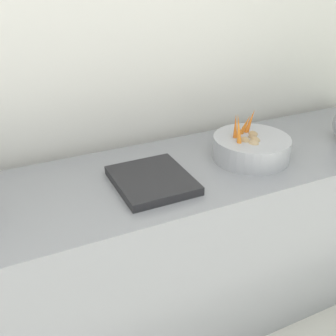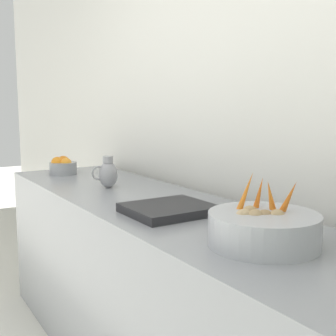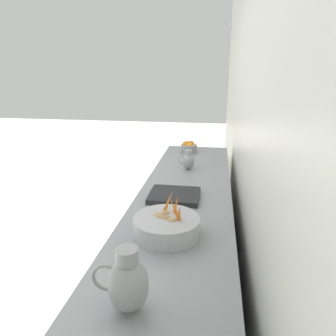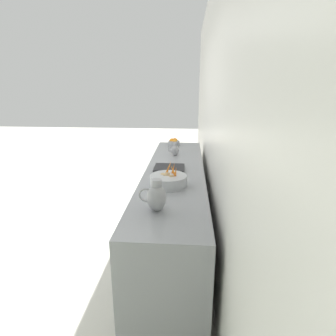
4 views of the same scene
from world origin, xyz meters
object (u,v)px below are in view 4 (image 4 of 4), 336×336
object	(u,v)px
metal_pitcher_tall	(156,197)
metal_pitcher_short	(175,150)
vegetable_colander	(168,180)
orange_bowl	(174,142)

from	to	relation	value
metal_pitcher_tall	metal_pitcher_short	distance (m)	1.72
vegetable_colander	metal_pitcher_short	bearing A→B (deg)	-90.08
vegetable_colander	metal_pitcher_short	size ratio (longest dim) A/B	2.03
orange_bowl	metal_pitcher_tall	world-z (taller)	metal_pitcher_tall
vegetable_colander	metal_pitcher_short	distance (m)	1.17
vegetable_colander	metal_pitcher_tall	xyz separation A→B (m)	(0.05, 0.55, 0.06)
metal_pitcher_tall	vegetable_colander	bearing A→B (deg)	-95.52
orange_bowl	vegetable_colander	bearing A→B (deg)	91.51
vegetable_colander	orange_bowl	size ratio (longest dim) A/B	2.00
vegetable_colander	metal_pitcher_tall	bearing A→B (deg)	84.48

